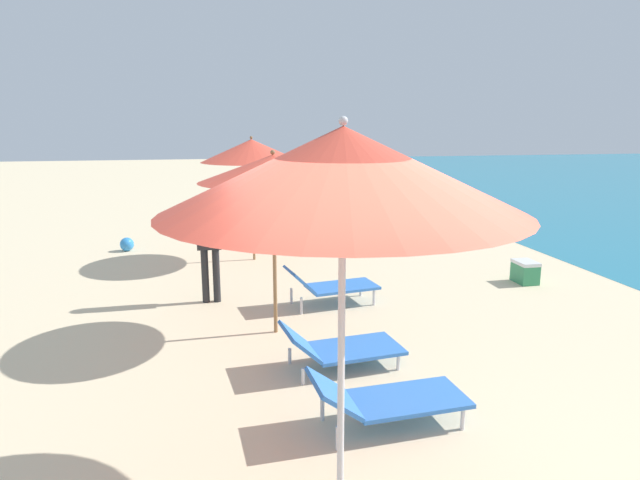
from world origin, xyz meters
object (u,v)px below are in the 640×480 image
lounger_second_shoreside (330,285)px  umbrella_farthest (252,151)px  person_walking_near (209,236)px  beach_ball (127,244)px  lounger_farthest_shoreside (290,235)px  umbrella_second (273,169)px  umbrella_nearest (343,171)px  lounger_nearest_shoreside (387,398)px  lounger_second_inland (340,347)px  cooler_box (525,272)px

lounger_second_shoreside → umbrella_farthest: (-0.89, 3.07, 1.87)m
person_walking_near → beach_ball: 4.34m
lounger_second_shoreside → lounger_farthest_shoreside: size_ratio=0.96×
umbrella_second → umbrella_farthest: bearing=89.3°
lounger_second_shoreside → beach_ball: 5.63m
umbrella_second → umbrella_farthest: 4.00m
umbrella_nearest → person_walking_near: size_ratio=1.61×
lounger_nearest_shoreside → lounger_second_shoreside: 3.43m
umbrella_second → lounger_second_shoreside: bearing=44.8°
lounger_farthest_shoreside → umbrella_second: bearing=-91.2°
umbrella_nearest → umbrella_second: bearing=90.9°
lounger_second_inland → umbrella_nearest: bearing=-110.2°
lounger_nearest_shoreside → cooler_box: lounger_nearest_shoreside is taller
person_walking_near → cooler_box: 5.41m
umbrella_nearest → lounger_nearest_shoreside: (0.66, 0.92, -2.14)m
lounger_nearest_shoreside → beach_ball: lounger_nearest_shoreside is taller
lounger_farthest_shoreside → umbrella_nearest: bearing=-86.7°
umbrella_farthest → umbrella_nearest: bearing=-90.0°
person_walking_near → beach_ball: person_walking_near is taller
umbrella_second → beach_ball: size_ratio=8.09×
umbrella_second → lounger_nearest_shoreside: bearing=-74.1°
umbrella_second → lounger_second_inland: umbrella_second is taller
umbrella_nearest → beach_ball: (-2.64, 8.72, -2.27)m
lounger_second_inland → cooler_box: size_ratio=3.10×
person_walking_near → beach_ball: (-1.77, 3.87, -0.90)m
umbrella_nearest → beach_ball: size_ratio=9.34×
lounger_nearest_shoreside → lounger_farthest_shoreside: lounger_nearest_shoreside is taller
beach_ball → cooler_box: cooler_box is taller
umbrella_nearest → lounger_second_inland: 3.13m
lounger_nearest_shoreside → lounger_farthest_shoreside: (0.23, 7.58, -0.02)m
person_walking_near → cooler_box: (5.35, -0.03, -0.85)m
lounger_second_shoreside → beach_ball: lounger_second_shoreside is taller
umbrella_farthest → cooler_box: size_ratio=5.44×
umbrella_nearest → cooler_box: (4.47, 4.82, -2.23)m
cooler_box → lounger_second_shoreside: bearing=-172.3°
umbrella_farthest → beach_ball: bearing=153.6°
lounger_second_inland → beach_ball: (-3.17, 6.53, -0.10)m
lounger_second_shoreside → person_walking_near: (-1.76, 0.51, 0.73)m
lounger_second_shoreside → lounger_second_inland: size_ratio=1.03×
lounger_second_shoreside → person_walking_near: person_walking_near is taller
umbrella_nearest → cooler_box: 6.94m
umbrella_farthest → lounger_farthest_shoreside: umbrella_farthest is taller
umbrella_nearest → lounger_farthest_shoreside: size_ratio=1.82×
umbrella_nearest → cooler_box: bearing=47.2°
umbrella_nearest → cooler_box: size_ratio=6.08×
lounger_second_inland → beach_ball: lounger_second_inland is taller
lounger_second_shoreside → person_walking_near: size_ratio=0.85×
lounger_farthest_shoreside → umbrella_farthest: bearing=-119.9°
umbrella_nearest → lounger_second_inland: umbrella_nearest is taller
umbrella_farthest → lounger_nearest_shoreside: bearing=-84.2°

